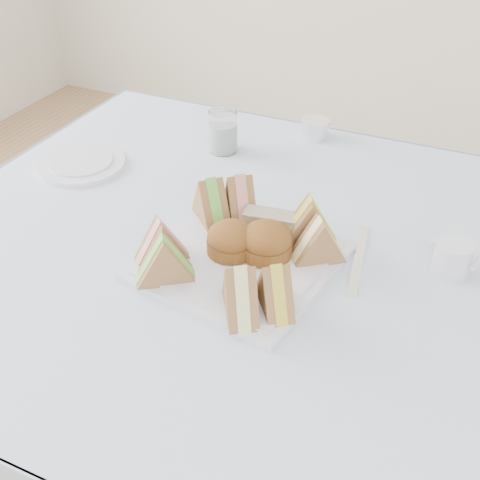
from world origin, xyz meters
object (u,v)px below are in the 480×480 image
at_px(table, 213,377).
at_px(creamer_jug, 453,257).
at_px(serving_plate, 240,262).
at_px(water_glass, 223,132).

distance_m(table, creamer_jug, 0.58).
distance_m(table, serving_plate, 0.40).
bearing_deg(creamer_jug, table, -161.78).
relative_size(table, water_glass, 9.83).
relative_size(serving_plate, creamer_jug, 4.76).
bearing_deg(water_glass, serving_plate, -60.45).
distance_m(table, water_glass, 0.53).
relative_size(table, serving_plate, 3.11).
height_order(table, water_glass, water_glass).
xyz_separation_m(table, water_glass, (-0.11, 0.30, 0.42)).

